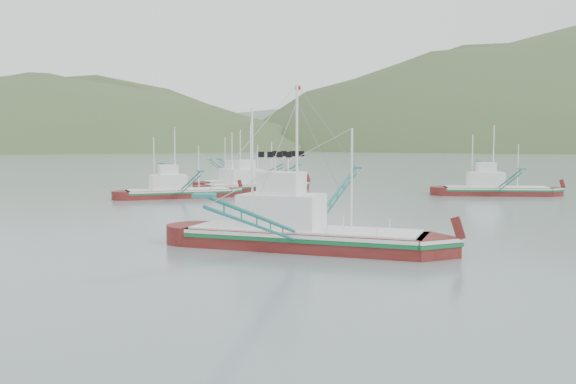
{
  "coord_description": "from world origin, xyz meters",
  "views": [
    {
      "loc": [
        2.37,
        -39.96,
        7.03
      ],
      "look_at": [
        0.0,
        6.0,
        3.2
      ],
      "focal_mm": 40.0,
      "sensor_mm": 36.0,
      "label": 1
    }
  ],
  "objects_px": {
    "main_boat": "(302,215)",
    "bg_boat_far": "(253,176)",
    "bg_boat_extra": "(242,174)",
    "bg_boat_left": "(178,182)",
    "bg_boat_right": "(495,185)"
  },
  "relations": [
    {
      "from": "bg_boat_far",
      "to": "bg_boat_extra",
      "type": "bearing_deg",
      "value": 75.63
    },
    {
      "from": "bg_boat_far",
      "to": "bg_boat_extra",
      "type": "height_order",
      "value": "bg_boat_far"
    },
    {
      "from": "main_boat",
      "to": "bg_boat_far",
      "type": "height_order",
      "value": "main_boat"
    },
    {
      "from": "bg_boat_left",
      "to": "bg_boat_extra",
      "type": "relative_size",
      "value": 1.06
    },
    {
      "from": "bg_boat_right",
      "to": "bg_boat_extra",
      "type": "xyz_separation_m",
      "value": [
        -33.01,
        12.0,
        0.64
      ]
    },
    {
      "from": "bg_boat_extra",
      "to": "main_boat",
      "type": "bearing_deg",
      "value": -113.92
    },
    {
      "from": "bg_boat_right",
      "to": "bg_boat_far",
      "type": "bearing_deg",
      "value": 175.26
    },
    {
      "from": "bg_boat_extra",
      "to": "bg_boat_far",
      "type": "bearing_deg",
      "value": -108.36
    },
    {
      "from": "bg_boat_left",
      "to": "bg_boat_right",
      "type": "distance_m",
      "value": 38.99
    },
    {
      "from": "bg_boat_left",
      "to": "bg_boat_extra",
      "type": "height_order",
      "value": "same"
    },
    {
      "from": "bg_boat_right",
      "to": "bg_boat_far",
      "type": "distance_m",
      "value": 30.83
    },
    {
      "from": "bg_boat_left",
      "to": "bg_boat_extra",
      "type": "xyz_separation_m",
      "value": [
        5.63,
        17.25,
        0.08
      ]
    },
    {
      "from": "main_boat",
      "to": "bg_boat_far",
      "type": "xyz_separation_m",
      "value": [
        -7.8,
        44.0,
        -0.11
      ]
    },
    {
      "from": "bg_boat_far",
      "to": "bg_boat_extra",
      "type": "distance_m",
      "value": 8.47
    },
    {
      "from": "bg_boat_right",
      "to": "bg_boat_extra",
      "type": "relative_size",
      "value": 1.16
    }
  ]
}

